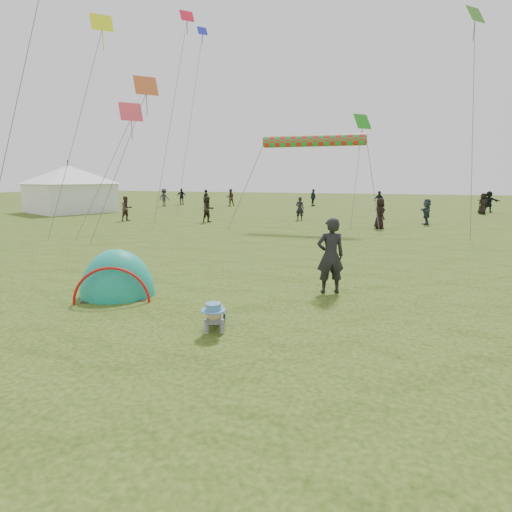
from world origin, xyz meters
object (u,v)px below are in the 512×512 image
(crawling_toddler, at_px, (215,315))
(event_marquee, at_px, (70,187))
(popup_tent, at_px, (118,295))
(standing_adult, at_px, (330,256))

(crawling_toddler, relative_size, event_marquee, 0.13)
(popup_tent, bearing_deg, standing_adult, -3.79)
(crawling_toddler, bearing_deg, event_marquee, 118.82)
(popup_tent, relative_size, event_marquee, 0.39)
(crawling_toddler, height_order, event_marquee, event_marquee)
(standing_adult, distance_m, event_marquee, 30.05)
(crawling_toddler, bearing_deg, standing_adult, 43.55)
(event_marquee, bearing_deg, standing_adult, -12.31)
(standing_adult, relative_size, event_marquee, 0.32)
(popup_tent, distance_m, event_marquee, 27.53)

